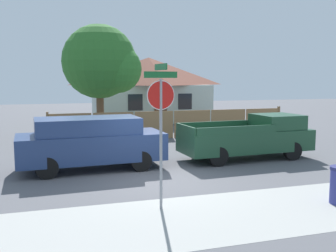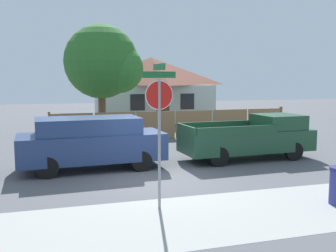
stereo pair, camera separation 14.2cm
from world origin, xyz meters
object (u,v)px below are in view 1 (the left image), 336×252
(orange_pickup, at_px, (250,137))
(stop_sign, at_px, (161,112))
(house, at_px, (149,88))
(red_suv, at_px, (91,141))
(oak_tree, at_px, (103,63))

(orange_pickup, relative_size, stop_sign, 1.50)
(house, bearing_deg, stop_sign, -103.90)
(orange_pickup, bearing_deg, red_suv, 177.79)
(house, height_order, red_suv, house)
(house, relative_size, orange_pickup, 1.63)
(red_suv, relative_size, orange_pickup, 0.96)
(stop_sign, bearing_deg, orange_pickup, 37.96)
(oak_tree, height_order, orange_pickup, oak_tree)
(oak_tree, xyz_separation_m, red_suv, (-1.59, -7.72, -2.97))
(red_suv, bearing_deg, stop_sign, -78.62)
(house, distance_m, oak_tree, 9.10)
(stop_sign, bearing_deg, oak_tree, 82.91)
(oak_tree, relative_size, orange_pickup, 1.15)
(red_suv, height_order, orange_pickup, red_suv)
(house, distance_m, orange_pickup, 15.53)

